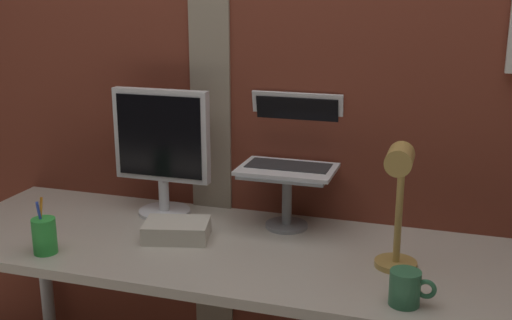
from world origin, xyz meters
TOP-DOWN VIEW (x-y plane):
  - brick_wall_back at (0.00, 0.42)m, footprint 3.06×0.16m
  - desk at (0.01, 0.04)m, footprint 2.00×0.64m
  - monitor at (-0.36, 0.24)m, footprint 0.34×0.18m
  - laptop_stand at (0.08, 0.24)m, footprint 0.28×0.22m
  - laptop at (0.08, 0.31)m, footprint 0.31×0.27m
  - desk_lamp at (0.46, -0.01)m, footprint 0.12×0.20m
  - pen_cup at (-0.55, -0.18)m, footprint 0.07×0.07m
  - coffee_mug at (0.50, -0.18)m, footprint 0.12×0.08m
  - paper_clutter_stack at (-0.22, 0.04)m, footprint 0.23×0.18m

SIDE VIEW (x-z plane):
  - desk at x=0.01m, z-range 0.29..1.02m
  - paper_clutter_stack at x=-0.22m, z-range 0.73..0.78m
  - coffee_mug at x=0.50m, z-range 0.73..0.82m
  - pen_cup at x=-0.55m, z-range 0.70..0.87m
  - laptop_stand at x=0.08m, z-range 0.76..0.95m
  - desk_lamp at x=0.46m, z-range 0.77..1.15m
  - monitor at x=-0.36m, z-range 0.76..1.20m
  - laptop at x=0.08m, z-range 0.87..1.11m
  - brick_wall_back at x=0.00m, z-range 0.00..2.35m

